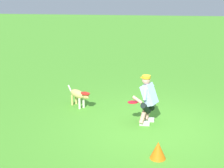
{
  "coord_description": "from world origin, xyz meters",
  "views": [
    {
      "loc": [
        0.13,
        7.44,
        3.51
      ],
      "look_at": [
        1.06,
        -0.75,
        0.9
      ],
      "focal_mm": 51.14,
      "sensor_mm": 36.0,
      "label": 1
    }
  ],
  "objects_px": {
    "person": "(148,98)",
    "frisbee_flying": "(85,93)",
    "frisbee_held": "(133,102)",
    "training_cone": "(158,150)",
    "dog": "(79,95)"
  },
  "relations": [
    {
      "from": "frisbee_held",
      "to": "training_cone",
      "type": "xyz_separation_m",
      "value": [
        -0.62,
        1.64,
        -0.42
      ]
    },
    {
      "from": "dog",
      "to": "frisbee_held",
      "type": "relative_size",
      "value": 3.1
    },
    {
      "from": "person",
      "to": "training_cone",
      "type": "relative_size",
      "value": 3.44
    },
    {
      "from": "person",
      "to": "training_cone",
      "type": "height_order",
      "value": "person"
    },
    {
      "from": "person",
      "to": "frisbee_flying",
      "type": "bearing_deg",
      "value": 3.3
    },
    {
      "from": "dog",
      "to": "frisbee_flying",
      "type": "height_order",
      "value": "dog"
    },
    {
      "from": "person",
      "to": "frisbee_flying",
      "type": "distance_m",
      "value": 1.92
    },
    {
      "from": "training_cone",
      "to": "person",
      "type": "bearing_deg",
      "value": -82.06
    },
    {
      "from": "frisbee_flying",
      "to": "frisbee_held",
      "type": "bearing_deg",
      "value": 150.12
    },
    {
      "from": "person",
      "to": "frisbee_flying",
      "type": "xyz_separation_m",
      "value": [
        1.77,
        -0.71,
        -0.18
      ]
    },
    {
      "from": "person",
      "to": "frisbee_held",
      "type": "xyz_separation_m",
      "value": [
        0.38,
        0.09,
        -0.09
      ]
    },
    {
      "from": "training_cone",
      "to": "frisbee_held",
      "type": "bearing_deg",
      "value": -69.39
    },
    {
      "from": "dog",
      "to": "frisbee_held",
      "type": "bearing_deg",
      "value": 10.95
    },
    {
      "from": "person",
      "to": "dog",
      "type": "distance_m",
      "value": 2.26
    },
    {
      "from": "dog",
      "to": "frisbee_flying",
      "type": "distance_m",
      "value": 0.38
    }
  ]
}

